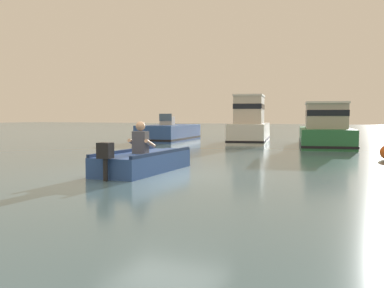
% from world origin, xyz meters
% --- Properties ---
extents(ground_plane, '(120.00, 120.00, 0.00)m').
position_xyz_m(ground_plane, '(0.00, 0.00, 0.00)').
color(ground_plane, slate).
extents(rowboat_with_person, '(1.23, 3.72, 1.19)m').
position_xyz_m(rowboat_with_person, '(-0.70, 0.26, 0.25)').
color(rowboat_with_person, '#2D519E').
rests_on(rowboat_with_person, ground).
extents(moored_boat_blue, '(2.55, 5.16, 1.41)m').
position_xyz_m(moored_boat_blue, '(-6.08, 12.07, 0.40)').
color(moored_boat_blue, '#2D519E').
rests_on(moored_boat_blue, ground).
extents(moored_boat_white, '(2.82, 5.82, 2.31)m').
position_xyz_m(moored_boat_white, '(-1.86, 12.46, 0.85)').
color(moored_boat_white, white).
rests_on(moored_boat_white, ground).
extents(moored_boat_green, '(3.23, 6.20, 1.89)m').
position_xyz_m(moored_boat_green, '(1.93, 11.02, 0.69)').
color(moored_boat_green, '#287042').
rests_on(moored_boat_green, ground).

